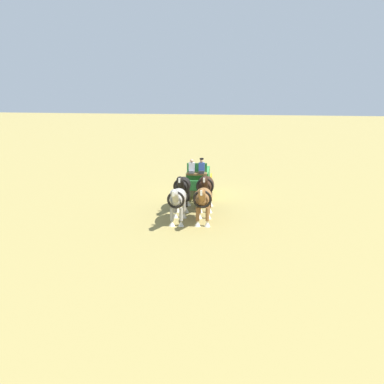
# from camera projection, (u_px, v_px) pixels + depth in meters

# --- Properties ---
(ground_plane) EXTENTS (220.00, 220.00, 0.00)m
(ground_plane) POSITION_uv_depth(u_px,v_px,m) (198.00, 194.00, 28.26)
(ground_plane) COLOR #9E8C4C
(show_wagon) EXTENTS (5.92, 2.11, 2.68)m
(show_wagon) POSITION_uv_depth(u_px,v_px,m) (198.00, 178.00, 27.83)
(show_wagon) COLOR #236B2D
(show_wagon) RESTS_ON ground
(draft_horse_rear_near) EXTENTS (3.13, 1.22, 2.26)m
(draft_horse_rear_near) POSITION_uv_depth(u_px,v_px,m) (206.00, 186.00, 24.20)
(draft_horse_rear_near) COLOR #331E14
(draft_horse_rear_near) RESTS_ON ground
(draft_horse_rear_off) EXTENTS (3.10, 1.15, 2.22)m
(draft_horse_rear_off) POSITION_uv_depth(u_px,v_px,m) (183.00, 186.00, 24.29)
(draft_horse_rear_off) COLOR black
(draft_horse_rear_off) RESTS_ON ground
(draft_horse_lead_near) EXTENTS (3.03, 1.15, 2.17)m
(draft_horse_lead_near) POSITION_uv_depth(u_px,v_px,m) (203.00, 199.00, 21.68)
(draft_horse_lead_near) COLOR brown
(draft_horse_lead_near) RESTS_ON ground
(draft_horse_lead_off) EXTENTS (3.18, 1.12, 2.12)m
(draft_horse_lead_off) POSITION_uv_depth(u_px,v_px,m) (178.00, 199.00, 21.78)
(draft_horse_lead_off) COLOR #9E998E
(draft_horse_lead_off) RESTS_ON ground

